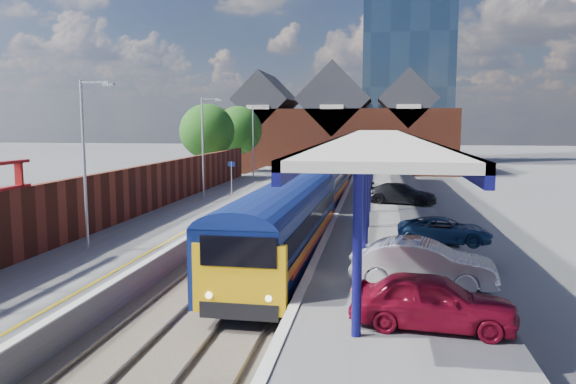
{
  "coord_description": "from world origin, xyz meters",
  "views": [
    {
      "loc": [
        5.43,
        -15.5,
        6.25
      ],
      "look_at": [
        0.77,
        13.87,
        2.6
      ],
      "focal_mm": 35.0,
      "sensor_mm": 36.0,
      "label": 1
    }
  ],
  "objects_px": {
    "platform_sign": "(232,173)",
    "parked_car_dark": "(401,194)",
    "lamp_post_b": "(87,154)",
    "parked_car_silver": "(423,264)",
    "train": "(331,171)",
    "parked_car_blue": "(445,230)",
    "parked_car_red": "(433,301)",
    "lamp_post_c": "(205,142)",
    "lamp_post_d": "(254,136)"
  },
  "relations": [
    {
      "from": "platform_sign",
      "to": "parked_car_dark",
      "type": "bearing_deg",
      "value": -10.63
    },
    {
      "from": "lamp_post_b",
      "to": "parked_car_silver",
      "type": "xyz_separation_m",
      "value": [
        13.33,
        -3.37,
        -3.23
      ]
    },
    {
      "from": "train",
      "to": "parked_car_silver",
      "type": "height_order",
      "value": "train"
    },
    {
      "from": "parked_car_dark",
      "to": "parked_car_blue",
      "type": "distance_m",
      "value": 12.24
    },
    {
      "from": "parked_car_red",
      "to": "train",
      "type": "bearing_deg",
      "value": 15.32
    },
    {
      "from": "lamp_post_c",
      "to": "parked_car_dark",
      "type": "height_order",
      "value": "lamp_post_c"
    },
    {
      "from": "parked_car_red",
      "to": "parked_car_silver",
      "type": "distance_m",
      "value": 3.73
    },
    {
      "from": "train",
      "to": "parked_car_dark",
      "type": "xyz_separation_m",
      "value": [
        5.56,
        -11.12,
        -0.46
      ]
    },
    {
      "from": "parked_car_red",
      "to": "parked_car_blue",
      "type": "height_order",
      "value": "parked_car_red"
    },
    {
      "from": "lamp_post_b",
      "to": "parked_car_dark",
      "type": "relative_size",
      "value": 1.53
    },
    {
      "from": "lamp_post_d",
      "to": "platform_sign",
      "type": "distance_m",
      "value": 14.25
    },
    {
      "from": "lamp_post_c",
      "to": "parked_car_blue",
      "type": "height_order",
      "value": "lamp_post_c"
    },
    {
      "from": "parked_car_red",
      "to": "parked_car_dark",
      "type": "xyz_separation_m",
      "value": [
        0.13,
        22.84,
        -0.05
      ]
    },
    {
      "from": "train",
      "to": "platform_sign",
      "type": "distance_m",
      "value": 10.99
    },
    {
      "from": "platform_sign",
      "to": "parked_car_silver",
      "type": "xyz_separation_m",
      "value": [
        11.97,
        -21.37,
        -0.93
      ]
    },
    {
      "from": "lamp_post_c",
      "to": "parked_car_blue",
      "type": "xyz_separation_m",
      "value": [
        14.8,
        -12.42,
        -3.42
      ]
    },
    {
      "from": "platform_sign",
      "to": "lamp_post_c",
      "type": "bearing_deg",
      "value": -124.26
    },
    {
      "from": "lamp_post_b",
      "to": "parked_car_silver",
      "type": "distance_m",
      "value": 14.12
    },
    {
      "from": "train",
      "to": "parked_car_dark",
      "type": "bearing_deg",
      "value": -63.43
    },
    {
      "from": "parked_car_red",
      "to": "platform_sign",
      "type": "bearing_deg",
      "value": 31.65
    },
    {
      "from": "parked_car_dark",
      "to": "parked_car_blue",
      "type": "xyz_separation_m",
      "value": [
        1.39,
        -12.16,
        -0.1
      ]
    },
    {
      "from": "lamp_post_c",
      "to": "parked_car_dark",
      "type": "relative_size",
      "value": 1.53
    },
    {
      "from": "lamp_post_b",
      "to": "parked_car_blue",
      "type": "height_order",
      "value": "lamp_post_b"
    },
    {
      "from": "lamp_post_b",
      "to": "parked_car_blue",
      "type": "relative_size",
      "value": 1.71
    },
    {
      "from": "train",
      "to": "lamp_post_d",
      "type": "relative_size",
      "value": 9.42
    },
    {
      "from": "platform_sign",
      "to": "parked_car_blue",
      "type": "bearing_deg",
      "value": -47.01
    },
    {
      "from": "train",
      "to": "parked_car_blue",
      "type": "xyz_separation_m",
      "value": [
        6.95,
        -23.28,
        -0.55
      ]
    },
    {
      "from": "lamp_post_c",
      "to": "lamp_post_d",
      "type": "distance_m",
      "value": 16.0
    },
    {
      "from": "parked_car_dark",
      "to": "train",
      "type": "bearing_deg",
      "value": 40.03
    },
    {
      "from": "train",
      "to": "parked_car_blue",
      "type": "distance_m",
      "value": 24.3
    },
    {
      "from": "lamp_post_c",
      "to": "lamp_post_b",
      "type": "bearing_deg",
      "value": -90.0
    },
    {
      "from": "parked_car_blue",
      "to": "train",
      "type": "bearing_deg",
      "value": 22.19
    },
    {
      "from": "lamp_post_c",
      "to": "parked_car_red",
      "type": "xyz_separation_m",
      "value": [
        13.28,
        -23.1,
        -3.28
      ]
    },
    {
      "from": "parked_car_silver",
      "to": "parked_car_dark",
      "type": "bearing_deg",
      "value": 5.92
    },
    {
      "from": "parked_car_silver",
      "to": "lamp_post_c",
      "type": "bearing_deg",
      "value": 40.7
    },
    {
      "from": "parked_car_red",
      "to": "parked_car_silver",
      "type": "xyz_separation_m",
      "value": [
        0.05,
        3.73,
        0.04
      ]
    },
    {
      "from": "train",
      "to": "lamp_post_c",
      "type": "relative_size",
      "value": 9.42
    },
    {
      "from": "lamp_post_c",
      "to": "lamp_post_d",
      "type": "bearing_deg",
      "value": 90.0
    },
    {
      "from": "lamp_post_d",
      "to": "lamp_post_c",
      "type": "bearing_deg",
      "value": -90.0
    },
    {
      "from": "lamp_post_d",
      "to": "parked_car_dark",
      "type": "height_order",
      "value": "lamp_post_d"
    },
    {
      "from": "parked_car_blue",
      "to": "platform_sign",
      "type": "bearing_deg",
      "value": 48.55
    },
    {
      "from": "lamp_post_b",
      "to": "parked_car_red",
      "type": "bearing_deg",
      "value": -28.13
    },
    {
      "from": "platform_sign",
      "to": "parked_car_silver",
      "type": "distance_m",
      "value": 24.51
    },
    {
      "from": "parked_car_red",
      "to": "lamp_post_c",
      "type": "bearing_deg",
      "value": 36.14
    },
    {
      "from": "train",
      "to": "parked_car_red",
      "type": "relative_size",
      "value": 15.68
    },
    {
      "from": "train",
      "to": "lamp_post_c",
      "type": "distance_m",
      "value": 13.7
    },
    {
      "from": "lamp_post_b",
      "to": "lamp_post_c",
      "type": "relative_size",
      "value": 1.0
    },
    {
      "from": "lamp_post_b",
      "to": "parked_car_red",
      "type": "height_order",
      "value": "lamp_post_b"
    },
    {
      "from": "lamp_post_d",
      "to": "parked_car_red",
      "type": "xyz_separation_m",
      "value": [
        13.28,
        -39.1,
        -3.28
      ]
    },
    {
      "from": "platform_sign",
      "to": "train",
      "type": "bearing_deg",
      "value": 53.74
    }
  ]
}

